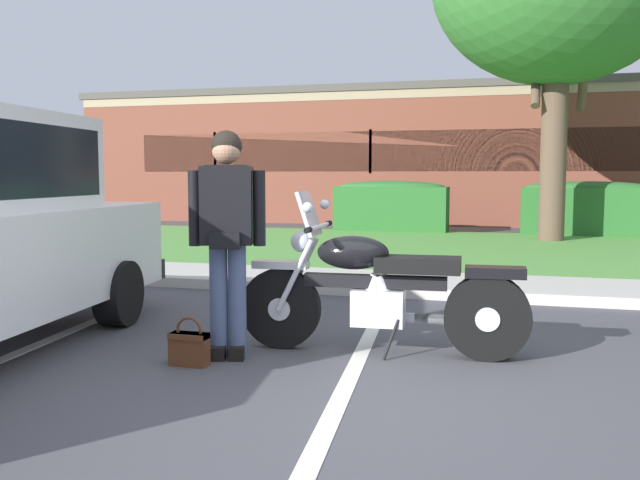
{
  "coord_description": "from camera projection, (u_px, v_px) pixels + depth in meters",
  "views": [
    {
      "loc": [
        0.85,
        -4.13,
        1.38
      ],
      "look_at": [
        -0.67,
        1.28,
        0.85
      ],
      "focal_mm": 39.06,
      "sensor_mm": 36.0,
      "label": 1
    }
  ],
  "objects": [
    {
      "name": "motorcycle",
      "position": [
        391.0,
        291.0,
        5.33
      ],
      "size": [
        2.24,
        0.82,
        1.26
      ],
      "color": "black",
      "rests_on": "ground"
    },
    {
      "name": "stall_stripe_0",
      "position": [
        8.0,
        357.0,
        5.27
      ],
      "size": [
        0.55,
        4.39,
        0.01
      ],
      "primitive_type": "cube",
      "rotation": [
        0.0,
        0.0,
        0.1
      ],
      "color": "silver",
      "rests_on": "ground"
    },
    {
      "name": "grass_lawn",
      "position": [
        466.0,
        249.0,
        12.68
      ],
      "size": [
        60.0,
        7.07,
        0.06
      ],
      "primitive_type": "cube",
      "color": "#518E3D",
      "rests_on": "ground"
    },
    {
      "name": "hedge_left",
      "position": [
        391.0,
        206.0,
        16.59
      ],
      "size": [
        2.66,
        0.9,
        1.24
      ],
      "color": "#286028",
      "rests_on": "ground"
    },
    {
      "name": "concrete_walk",
      "position": [
        442.0,
        284.0,
        8.57
      ],
      "size": [
        60.0,
        1.5,
        0.08
      ],
      "primitive_type": "cube",
      "color": "#B7B2A8",
      "rests_on": "ground"
    },
    {
      "name": "stall_stripe_1",
      "position": [
        346.0,
        385.0,
        4.56
      ],
      "size": [
        0.55,
        4.39,
        0.01
      ],
      "primitive_type": "cube",
      "rotation": [
        0.0,
        0.0,
        0.1
      ],
      "color": "silver",
      "rests_on": "ground"
    },
    {
      "name": "hedge_center_left",
      "position": [
        587.0,
        208.0,
        15.4
      ],
      "size": [
        2.84,
        0.9,
        1.24
      ],
      "color": "#286028",
      "rests_on": "ground"
    },
    {
      "name": "rider_person",
      "position": [
        227.0,
        227.0,
        5.18
      ],
      "size": [
        0.56,
        0.36,
        1.7
      ],
      "color": "black",
      "rests_on": "ground"
    },
    {
      "name": "handbag",
      "position": [
        189.0,
        346.0,
        5.02
      ],
      "size": [
        0.28,
        0.13,
        0.36
      ],
      "color": "#562D19",
      "rests_on": "ground"
    },
    {
      "name": "ground_plane",
      "position": [
        368.0,
        397.0,
        4.32
      ],
      "size": [
        140.0,
        140.0,
        0.0
      ],
      "primitive_type": "plane",
      "color": "#424247"
    },
    {
      "name": "curb_strip",
      "position": [
        434.0,
        293.0,
        7.76
      ],
      "size": [
        60.0,
        0.2,
        0.12
      ],
      "primitive_type": "cube",
      "color": "#B7B2A8",
      "rests_on": "ground"
    },
    {
      "name": "brick_building",
      "position": [
        541.0,
        157.0,
        22.27
      ],
      "size": [
        27.48,
        9.4,
        3.88
      ],
      "color": "brown",
      "rests_on": "ground"
    }
  ]
}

